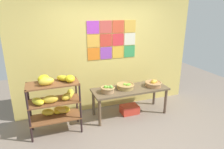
{
  "coord_description": "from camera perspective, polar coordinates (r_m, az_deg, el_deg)",
  "views": [
    {
      "loc": [
        -1.43,
        -2.72,
        2.31
      ],
      "look_at": [
        -0.11,
        0.93,
        1.03
      ],
      "focal_mm": 32.16,
      "sensor_mm": 36.0,
      "label": 1
    }
  ],
  "objects": [
    {
      "name": "fruit_basket_back_left",
      "position": [
        4.42,
        3.82,
        -3.28
      ],
      "size": [
        0.39,
        0.39,
        0.13
      ],
      "color": "#A4874A",
      "rests_on": "display_table"
    },
    {
      "name": "ground",
      "position": [
        3.84,
        6.61,
        -18.83
      ],
      "size": [
        9.09,
        9.09,
        0.0
      ],
      "primitive_type": "plane",
      "color": "gray"
    },
    {
      "name": "fruit_basket_right",
      "position": [
        4.64,
        11.69,
        -2.49
      ],
      "size": [
        0.38,
        0.38,
        0.16
      ],
      "color": "#AD7B4D",
      "rests_on": "display_table"
    },
    {
      "name": "back_wall_with_art",
      "position": [
        4.63,
        -1.42,
        6.01
      ],
      "size": [
        4.22,
        0.07,
        2.65
      ],
      "color": "#DEC664",
      "rests_on": "ground"
    },
    {
      "name": "produce_crate_under_table",
      "position": [
        4.72,
        5.0,
        -9.83
      ],
      "size": [
        0.4,
        0.28,
        0.19
      ],
      "primitive_type": "cube",
      "color": "red",
      "rests_on": "ground"
    },
    {
      "name": "fruit_basket_back_right",
      "position": [
        4.21,
        -1.19,
        -4.17
      ],
      "size": [
        0.3,
        0.3,
        0.16
      ],
      "color": "#A98157",
      "rests_on": "display_table"
    },
    {
      "name": "display_table",
      "position": [
        4.49,
        5.16,
        -4.84
      ],
      "size": [
        1.68,
        0.61,
        0.63
      ],
      "color": "brown",
      "rests_on": "ground"
    },
    {
      "name": "banana_shelf_unit",
      "position": [
        3.96,
        -15.71,
        -6.57
      ],
      "size": [
        0.94,
        0.52,
        1.15
      ],
      "color": "black",
      "rests_on": "ground"
    }
  ]
}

